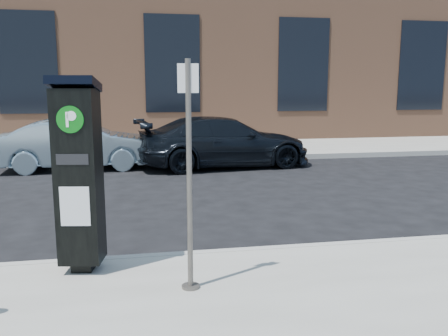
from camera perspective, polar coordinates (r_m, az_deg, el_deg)
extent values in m
plane|color=black|center=(6.25, 2.75, -10.95)|extent=(120.00, 120.00, 0.00)
cube|color=gray|center=(19.84, -6.50, 3.61)|extent=(60.00, 12.00, 0.15)
cube|color=#9E9B93|center=(6.20, 2.80, -10.37)|extent=(60.00, 0.12, 0.16)
cube|color=#9E9B93|center=(13.93, -4.77, 0.99)|extent=(60.00, 0.12, 0.16)
cube|color=#976244|center=(22.79, -7.24, 14.28)|extent=(28.00, 10.00, 8.00)
cube|color=black|center=(18.05, -22.59, 11.62)|extent=(2.00, 0.06, 3.50)
cube|color=black|center=(17.73, -6.22, 12.34)|extent=(2.00, 0.06, 3.50)
cube|color=black|center=(18.78, 9.54, 12.13)|extent=(2.00, 0.06, 3.50)
cube|color=black|center=(21.01, 22.73, 11.26)|extent=(2.00, 0.06, 3.50)
cube|color=black|center=(5.73, -16.53, -11.10)|extent=(0.26, 0.26, 0.11)
cube|color=black|center=(5.46, -17.05, -1.03)|extent=(0.51, 0.47, 1.93)
cube|color=black|center=(5.37, -17.60, 9.61)|extent=(0.57, 0.52, 0.18)
cylinder|color=#06510E|center=(5.19, -18.03, 5.57)|extent=(0.28, 0.06, 0.28)
cube|color=white|center=(5.19, -18.03, 5.57)|extent=(0.10, 0.03, 0.16)
cube|color=silver|center=(5.33, -17.50, -4.43)|extent=(0.31, 0.06, 0.43)
cube|color=black|center=(5.23, -17.79, 0.99)|extent=(0.34, 0.07, 0.11)
cylinder|color=#4A4441|center=(5.08, -4.03, -14.02)|extent=(0.19, 0.19, 0.03)
cylinder|color=#4A4441|center=(4.73, -4.20, -1.19)|extent=(0.06, 0.06, 2.33)
cube|color=silver|center=(4.65, -4.35, 10.72)|extent=(0.21, 0.04, 0.28)
imported|color=#8DA5B3|center=(13.24, -17.22, 2.72)|extent=(4.13, 1.58, 1.34)
imported|color=black|center=(13.06, -0.02, 3.16)|extent=(4.95, 2.44, 1.38)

